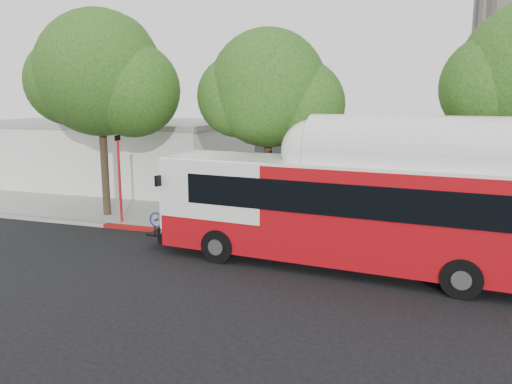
% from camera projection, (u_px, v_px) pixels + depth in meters
% --- Properties ---
extents(ground, '(120.00, 120.00, 0.00)m').
position_uv_depth(ground, '(243.00, 275.00, 16.33)').
color(ground, black).
rests_on(ground, ground).
extents(sidewalk, '(60.00, 5.00, 0.15)m').
position_uv_depth(sidewalk, '(292.00, 226.00, 22.37)').
color(sidewalk, gray).
rests_on(sidewalk, ground).
extents(curb_strip, '(60.00, 0.30, 0.15)m').
position_uv_depth(curb_strip, '(276.00, 241.00, 19.95)').
color(curb_strip, gray).
rests_on(curb_strip, ground).
extents(red_curb_segment, '(10.00, 0.32, 0.16)m').
position_uv_depth(red_curb_segment, '(207.00, 235.00, 20.88)').
color(red_curb_segment, maroon).
rests_on(red_curb_segment, ground).
extents(street_tree_left, '(6.67, 5.80, 9.74)m').
position_uv_depth(street_tree_left, '(109.00, 78.00, 22.94)').
color(street_tree_left, '#2D2116').
rests_on(street_tree_left, ground).
extents(street_tree_mid, '(5.75, 5.00, 8.62)m').
position_uv_depth(street_tree_mid, '(278.00, 93.00, 21.06)').
color(street_tree_mid, '#2D2116').
rests_on(street_tree_mid, ground).
extents(low_commercial_bldg, '(16.20, 10.20, 4.25)m').
position_uv_depth(low_commercial_bldg, '(118.00, 152.00, 33.34)').
color(low_commercial_bldg, silver).
rests_on(low_commercial_bldg, ground).
extents(transit_bus, '(14.26, 4.03, 4.16)m').
position_uv_depth(transit_bus, '(350.00, 212.00, 16.74)').
color(transit_bus, '#AC0B12').
rests_on(transit_bus, ground).
extents(signal_pole, '(0.12, 0.39, 4.10)m').
position_uv_depth(signal_pole, '(120.00, 180.00, 22.44)').
color(signal_pole, red).
rests_on(signal_pole, ground).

